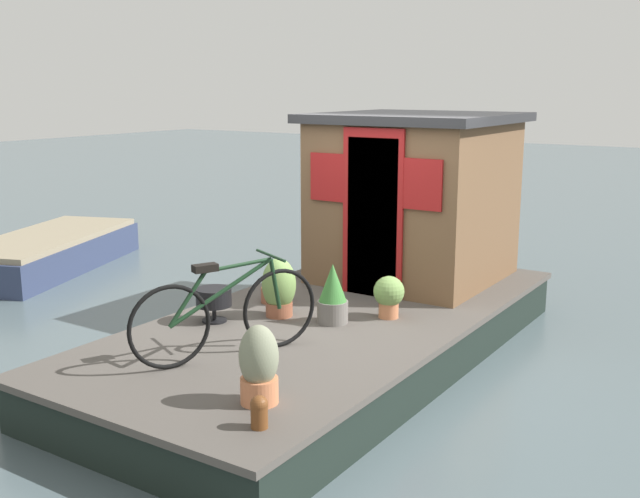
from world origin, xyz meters
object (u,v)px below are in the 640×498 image
Objects in this scene: bicycle at (227,313)px; potted_plant_geranium at (259,366)px; potted_plant_succulent at (275,284)px; charcoal_grill at (214,299)px; dinghy_boat at (47,252)px; potted_plant_sage at (333,295)px; potted_plant_rosemary at (389,295)px; mooring_bollard at (259,411)px; potted_plant_ivy at (279,288)px; houseboat_cabin at (414,196)px.

potted_plant_geranium is at bearing -126.60° from bicycle.
potted_plant_succulent is 1.19× the size of charcoal_grill.
potted_plant_succulent reaches higher than dinghy_boat.
potted_plant_geranium is 1.01× the size of potted_plant_sage.
potted_plant_rosemary is 6.20m from dinghy_boat.
bicycle is at bearing 48.84° from mooring_bollard.
bicycle is 3.78× the size of potted_plant_succulent.
potted_plant_ivy is 1.08m from potted_plant_rosemary.
bicycle is at bearing 178.84° from houseboat_cabin.
potted_plant_geranium is (-0.59, -0.80, -0.11)m from bicycle.
charcoal_grill is (-0.60, 0.97, -0.05)m from potted_plant_sage.
mooring_bollard is 7.39m from dinghy_boat.
potted_plant_geranium is at bearing 37.73° from mooring_bollard.
potted_plant_rosemary is (-1.57, -0.53, -0.74)m from houseboat_cabin.
houseboat_cabin is 5.12× the size of potted_plant_rosemary.
potted_plant_geranium is (-1.76, -1.12, -0.01)m from potted_plant_ivy.
potted_plant_sage is 2.55× the size of mooring_bollard.
potted_plant_ivy reaches higher than potted_plant_sage.
charcoal_grill is at bearing 50.37° from potted_plant_geranium.
bicycle is 3.72× the size of potted_plant_rosemary.
charcoal_grill is at bearing 121.60° from potted_plant_sage.
charcoal_grill is (-1.04, 1.34, -0.00)m from potted_plant_rosemary.
potted_plant_rosemary is 0.12× the size of dinghy_boat.
potted_plant_sage is 0.58m from potted_plant_rosemary.
potted_plant_geranium is at bearing -175.11° from potted_plant_rosemary.
potted_plant_rosemary is 2.68m from mooring_bollard.
potted_plant_rosemary is 1.27m from potted_plant_succulent.
potted_plant_sage is at bearing -106.75° from potted_plant_succulent.
houseboat_cabin reaches higher than potted_plant_sage.
bicycle reaches higher than potted_plant_succulent.
potted_plant_succulent is 4.98m from dinghy_boat.
charcoal_grill is at bearing 48.24° from mooring_bollard.
houseboat_cabin is 3.35m from bicycle.
potted_plant_geranium is at bearing -129.63° from charcoal_grill.
bicycle reaches higher than potted_plant_ivy.
mooring_bollard is at bearing -166.91° from houseboat_cabin.
mooring_bollard is at bearing -131.76° from charcoal_grill.
charcoal_grill is 1.52× the size of mooring_bollard.
potted_plant_rosemary is at bearing -52.38° from charcoal_grill.
potted_plant_ivy reaches higher than potted_plant_rosemary.
houseboat_cabin is 5.81m from dinghy_boat.
bicycle is at bearing -156.89° from potted_plant_succulent.
bicycle reaches higher than potted_plant_sage.
potted_plant_sage is at bearing -9.95° from bicycle.
mooring_bollard is at bearing -170.36° from potted_plant_rosemary.
potted_plant_ivy is at bearing -103.19° from dinghy_boat.
potted_plant_sage is 5.90m from dinghy_boat.
potted_plant_ivy reaches higher than potted_plant_succulent.
dinghy_boat is (1.71, 4.80, -0.44)m from charcoal_grill.
potted_plant_rosemary is (1.72, -0.60, -0.16)m from bicycle.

